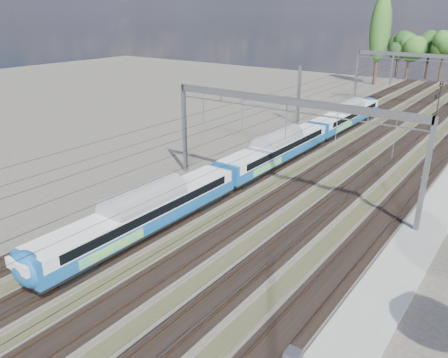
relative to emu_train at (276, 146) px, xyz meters
The scene contains 7 objects.
track_bed 9.94m from the emu_train, 62.30° to the left, with size 21.00×130.00×0.34m.
platform 23.39m from the emu_train, 44.88° to the right, with size 3.00×70.00×0.30m, color gray.
catenary 17.43m from the emu_train, 73.44° to the left, with size 25.65×130.00×9.00m.
poplar 63.10m from the emu_train, 99.23° to the left, with size 4.40×4.40×19.04m.
emu_train is the anchor object (origin of this frame).
worker 51.02m from the emu_train, 83.83° to the left, with size 0.72×0.47×1.97m, color black.
signal_near 30.45m from the emu_train, 71.22° to the left, with size 0.42×0.38×6.48m.
Camera 1 is at (17.18, -2.29, 15.82)m, focal length 35.00 mm.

